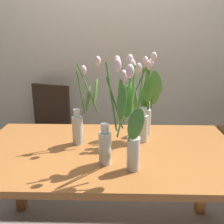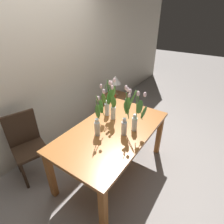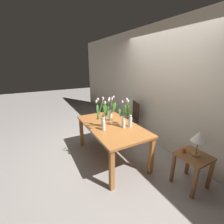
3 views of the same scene
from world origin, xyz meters
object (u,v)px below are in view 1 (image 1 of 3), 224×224
at_px(tulip_vase_0, 110,131).
at_px(dining_chair, 47,127).
at_px(tulip_vase_1, 130,126).
at_px(tulip_vase_4, 142,116).
at_px(tulip_vase_3, 82,117).
at_px(dining_table, 108,163).
at_px(tulip_vase_2, 146,103).

height_order(tulip_vase_0, dining_chair, tulip_vase_0).
xyz_separation_m(tulip_vase_1, tulip_vase_4, (0.09, 0.37, -0.07)).
xyz_separation_m(tulip_vase_3, dining_chair, (-0.48, 0.86, -0.40)).
xyz_separation_m(tulip_vase_0, tulip_vase_4, (0.20, 0.31, -0.02)).
relative_size(dining_table, tulip_vase_0, 2.74).
relative_size(tulip_vase_0, tulip_vase_2, 1.02).
bearing_deg(dining_chair, tulip_vase_0, -59.50).
bearing_deg(tulip_vase_0, tulip_vase_2, 60.44).
bearing_deg(tulip_vase_3, tulip_vase_0, -54.98).
relative_size(tulip_vase_2, tulip_vase_4, 1.11).
distance_m(dining_table, dining_chair, 1.16).
bearing_deg(tulip_vase_0, dining_chair, 120.50).
height_order(tulip_vase_1, tulip_vase_2, tulip_vase_1).
height_order(tulip_vase_2, tulip_vase_4, tulip_vase_2).
bearing_deg(tulip_vase_4, tulip_vase_3, -172.77).
distance_m(dining_table, tulip_vase_1, 0.42).
bearing_deg(tulip_vase_3, dining_table, -30.05).
bearing_deg(tulip_vase_2, tulip_vase_3, -161.80).
height_order(dining_table, tulip_vase_4, tulip_vase_4).
relative_size(tulip_vase_3, tulip_vase_4, 1.07).
xyz_separation_m(dining_table, tulip_vase_1, (0.12, -0.23, 0.33)).
bearing_deg(tulip_vase_4, tulip_vase_1, -103.98).
xyz_separation_m(tulip_vase_0, dining_chair, (-0.66, 1.12, -0.41)).
xyz_separation_m(tulip_vase_2, tulip_vase_4, (-0.03, -0.09, -0.06)).
distance_m(tulip_vase_0, tulip_vase_2, 0.46).
height_order(dining_table, tulip_vase_2, tulip_vase_2).
bearing_deg(tulip_vase_2, tulip_vase_4, -109.78).
relative_size(tulip_vase_1, tulip_vase_2, 1.02).
distance_m(dining_table, tulip_vase_3, 0.33).
xyz_separation_m(tulip_vase_0, tulip_vase_3, (-0.19, 0.27, -0.01)).
bearing_deg(dining_table, tulip_vase_2, 42.89).
relative_size(tulip_vase_1, tulip_vase_4, 1.12).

